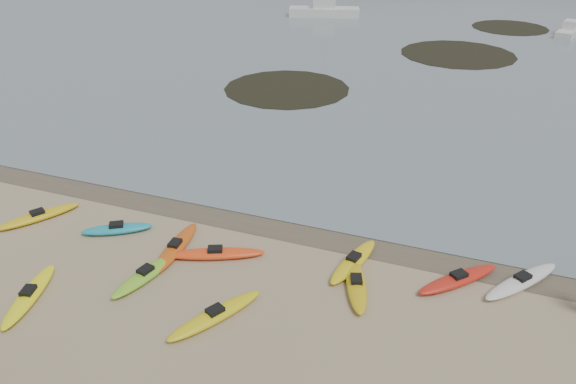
% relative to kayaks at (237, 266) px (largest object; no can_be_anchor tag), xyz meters
% --- Properties ---
extents(ground, '(600.00, 600.00, 0.00)m').
position_rel_kayaks_xyz_m(ground, '(0.60, 3.80, -0.17)').
color(ground, tan).
rests_on(ground, ground).
extents(wet_sand, '(60.00, 60.00, 0.00)m').
position_rel_kayaks_xyz_m(wet_sand, '(0.60, 3.50, -0.17)').
color(wet_sand, brown).
rests_on(wet_sand, ground).
extents(kayaks, '(22.20, 10.46, 0.34)m').
position_rel_kayaks_xyz_m(kayaks, '(0.00, 0.00, 0.00)').
color(kayaks, '#FA4615').
rests_on(kayaks, ground).
extents(kelp_mats, '(22.66, 35.12, 0.04)m').
position_rel_kayaks_xyz_m(kelp_mats, '(1.90, 33.27, -0.14)').
color(kelp_mats, black).
rests_on(kelp_mats, water).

